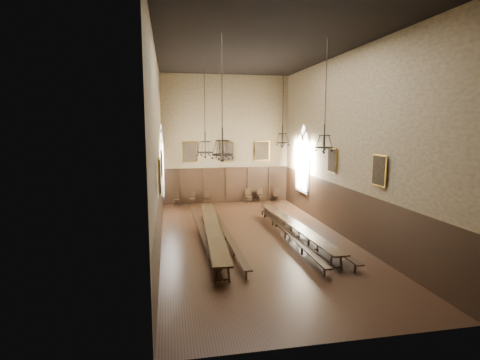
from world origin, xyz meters
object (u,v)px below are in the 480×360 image
object	(u,v)px
bench_left_outer	(203,235)
chair_0	(177,202)
chair_7	(276,198)
chandelier_front_left	(222,147)
chandelier_back_right	(282,137)
chandelier_front_right	(324,140)
bench_right_inner	(285,232)
bench_right_outer	(307,232)
table_right	(295,231)
bench_left_inner	(225,234)
chair_2	(207,200)
chair_6	(261,198)
table_left	(213,235)
chair_1	(192,201)
chair_5	(248,198)
chandelier_back_left	(205,146)

from	to	relation	value
bench_left_outer	chair_0	xyz separation A→B (m)	(-1.06, 8.31, -0.01)
chair_7	chandelier_front_left	size ratio (longest dim) A/B	0.19
chandelier_back_right	chandelier_front_right	distance (m)	5.50
bench_right_inner	bench_right_outer	size ratio (longest dim) A/B	1.05
table_right	bench_right_inner	size ratio (longest dim) A/B	0.90
chair_0	chandelier_front_left	bearing A→B (deg)	-71.08
bench_left_inner	chandelier_front_left	world-z (taller)	chandelier_front_left
table_right	chair_0	distance (m)	10.36
bench_right_inner	chandelier_back_right	world-z (taller)	chandelier_back_right
chandelier_front_right	chair_2	bearing A→B (deg)	108.71
chandelier_back_right	chair_0	bearing A→B (deg)	135.85
bench_left_inner	chandelier_front_right	distance (m)	6.58
chair_6	bench_right_outer	bearing A→B (deg)	-102.35
table_left	table_right	xyz separation A→B (m)	(4.05, -0.00, -0.03)
bench_right_inner	chandelier_front_right	distance (m)	5.31
chair_1	chair_5	bearing A→B (deg)	14.80
chandelier_back_right	chair_2	bearing A→B (deg)	122.94
table_left	bench_right_inner	xyz separation A→B (m)	(3.59, 0.06, -0.10)
bench_left_inner	chair_5	xyz separation A→B (m)	(2.95, 8.41, 0.01)
bench_right_inner	chair_7	bearing A→B (deg)	76.59
chandelier_front_left	bench_left_outer	bearing A→B (deg)	101.84
bench_right_outer	chair_2	xyz separation A→B (m)	(-4.07, 8.82, -0.02)
chandelier_back_left	bench_left_inner	bearing A→B (deg)	-74.35
chair_2	chandelier_front_right	distance (m)	12.71
table_left	chair_5	size ratio (longest dim) A/B	10.19
chandelier_front_left	bench_right_outer	bearing A→B (deg)	27.29
table_right	chandelier_front_right	world-z (taller)	chandelier_front_right
chandelier_back_left	chandelier_front_left	xyz separation A→B (m)	(0.18, -5.19, 0.27)
chair_5	chandelier_front_right	size ratio (longest dim) A/B	0.22
table_right	bench_left_inner	size ratio (longest dim) A/B	0.91
bench_right_inner	chair_6	distance (m)	8.70
bench_left_outer	bench_right_outer	bearing A→B (deg)	-5.09
chair_1	chair_5	size ratio (longest dim) A/B	0.89
bench_left_inner	bench_right_inner	bearing A→B (deg)	-5.97
bench_right_outer	chair_5	world-z (taller)	chair_5
table_left	chair_0	world-z (taller)	chair_0
chair_5	chandelier_back_right	world-z (taller)	chandelier_back_right
bench_right_outer	bench_left_inner	bearing A→B (deg)	174.33
chair_0	chair_1	xyz separation A→B (m)	(1.09, 0.05, 0.00)
table_left	bench_left_inner	distance (m)	0.75
chandelier_front_left	chandelier_back_right	bearing A→B (deg)	52.70
chandelier_front_right	chair_0	bearing A→B (deg)	117.95
table_left	bench_right_outer	bearing A→B (deg)	-0.38
chair_7	chandelier_back_left	bearing A→B (deg)	-133.27
chandelier_back_right	chair_1	bearing A→B (deg)	129.68
chandelier_back_right	chandelier_front_left	bearing A→B (deg)	-127.30
chair_1	chandelier_front_right	xyz separation A→B (m)	(4.82, -11.19, 4.66)
bench_right_inner	bench_right_outer	xyz separation A→B (m)	(1.08, -0.09, -0.01)
bench_left_outer	bench_right_outer	xyz separation A→B (m)	(5.12, -0.46, 0.01)
chair_2	chair_7	size ratio (longest dim) A/B	0.96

